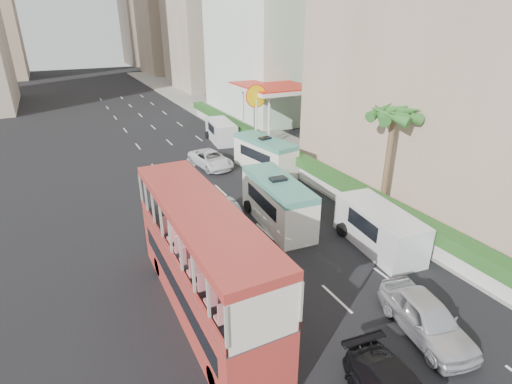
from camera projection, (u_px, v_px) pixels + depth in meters
ground_plane at (319, 273)px, 19.99m from camera, size 200.00×200.00×0.00m
double_decker_bus at (203, 261)px, 16.50m from camera, size 2.50×11.00×5.06m
car_silver_lane_a at (227, 226)px, 24.54m from camera, size 1.56×4.43×1.46m
car_silver_lane_b at (423, 333)px, 16.22m from camera, size 2.75×4.97×1.60m
van_asset at (211, 167)px, 34.37m from camera, size 2.92×5.19×1.37m
minibus_near at (278, 202)px, 24.38m from camera, size 2.67×6.63×2.87m
minibus_far at (265, 155)px, 32.93m from camera, size 2.99×6.41×2.73m
panel_van_near at (379, 228)px, 21.97m from camera, size 2.89×5.86×2.26m
panel_van_far at (221, 131)px, 41.10m from camera, size 2.71×5.41×2.08m
sidewalk at (255, 133)px, 44.13m from camera, size 6.00×120.00×0.18m
kerb_wall at (284, 161)px, 33.73m from camera, size 0.30×44.00×1.00m
hedge at (284, 151)px, 33.39m from camera, size 1.10×44.00×0.70m
palm_tree at (388, 163)px, 25.13m from camera, size 0.36×0.36×6.40m
shell_station at (272, 112)px, 41.84m from camera, size 6.50×8.00×5.50m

